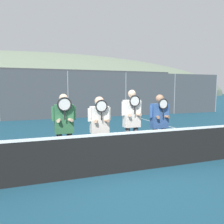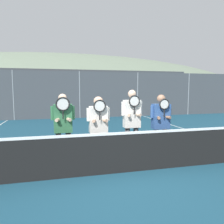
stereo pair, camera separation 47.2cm
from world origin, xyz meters
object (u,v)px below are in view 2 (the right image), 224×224
(player_center_left, at_px, (98,124))
(car_left_of_center, at_px, (50,102))
(car_center, at_px, (116,101))
(player_center_right, at_px, (132,120))
(player_rightmost, at_px, (161,121))
(player_leftmost, at_px, (63,124))

(player_center_left, xyz_separation_m, car_left_of_center, (-1.49, 12.05, -0.15))
(player_center_left, height_order, car_center, car_center)
(player_center_right, bearing_deg, player_center_left, -175.95)
(car_center, bearing_deg, car_left_of_center, 175.01)
(car_left_of_center, xyz_separation_m, car_center, (5.06, -0.44, 0.05))
(car_center, bearing_deg, player_rightmost, -99.31)
(car_left_of_center, height_order, car_center, car_center)
(player_center_left, distance_m, player_center_right, 0.89)
(player_center_left, xyz_separation_m, car_center, (3.57, 11.61, -0.10))
(player_center_right, bearing_deg, car_left_of_center, 101.20)
(player_center_left, xyz_separation_m, player_center_right, (0.88, 0.06, 0.06))
(player_center_right, bearing_deg, player_leftmost, -179.58)
(player_center_right, bearing_deg, player_rightmost, -4.45)
(player_center_left, relative_size, player_rightmost, 0.98)
(player_leftmost, xyz_separation_m, car_left_of_center, (-0.65, 12.00, -0.17))
(car_left_of_center, distance_m, car_center, 5.08)
(player_center_left, height_order, player_rightmost, player_rightmost)
(player_rightmost, relative_size, car_left_of_center, 0.38)
(car_left_of_center, bearing_deg, player_center_left, -82.94)
(car_left_of_center, relative_size, car_center, 1.06)
(player_leftmost, distance_m, car_left_of_center, 12.02)
(player_leftmost, height_order, player_center_left, player_leftmost)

